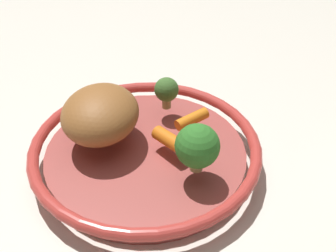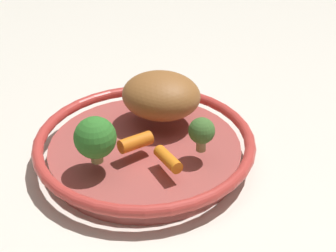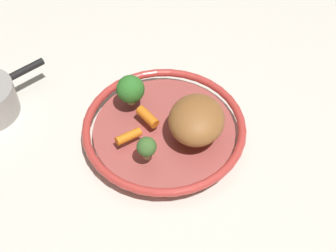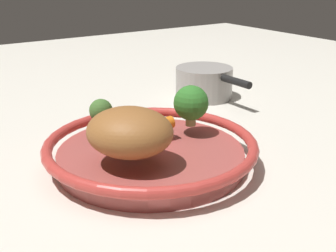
{
  "view_description": "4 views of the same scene",
  "coord_description": "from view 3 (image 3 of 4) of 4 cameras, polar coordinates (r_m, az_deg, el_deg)",
  "views": [
    {
      "loc": [
        -0.29,
        -0.37,
        0.43
      ],
      "look_at": [
        0.02,
        -0.02,
        0.07
      ],
      "focal_mm": 45.11,
      "sensor_mm": 36.0,
      "label": 1
    },
    {
      "loc": [
        0.53,
        -0.34,
        0.46
      ],
      "look_at": [
        0.02,
        0.03,
        0.06
      ],
      "focal_mm": 53.15,
      "sensor_mm": 36.0,
      "label": 2
    },
    {
      "loc": [
        0.39,
        0.48,
        0.77
      ],
      "look_at": [
        0.01,
        0.02,
        0.07
      ],
      "focal_mm": 50.0,
      "sensor_mm": 36.0,
      "label": 3
    },
    {
      "loc": [
        -0.56,
        0.35,
        0.31
      ],
      "look_at": [
        -0.01,
        -0.03,
        0.06
      ],
      "focal_mm": 48.11,
      "sensor_mm": 36.0,
      "label": 4
    }
  ],
  "objects": [
    {
      "name": "broccoli_floret_large",
      "position": [
        0.97,
        -4.6,
        4.46
      ],
      "size": [
        0.06,
        0.06,
        0.07
      ],
      "color": "#96AA66",
      "rests_on": "serving_bowl"
    },
    {
      "name": "baby_carrot_left",
      "position": [
        0.95,
        -2.51,
        1.12
      ],
      "size": [
        0.02,
        0.05,
        0.02
      ],
      "primitive_type": "cylinder",
      "rotation": [
        1.51,
        0.0,
        0.01
      ],
      "color": "orange",
      "rests_on": "serving_bowl"
    },
    {
      "name": "serving_bowl",
      "position": [
        0.97,
        -0.47,
        -0.49
      ],
      "size": [
        0.34,
        0.34,
        0.04
      ],
      "color": "#A84C47",
      "rests_on": "ground_plane"
    },
    {
      "name": "roast_chicken_piece",
      "position": [
        0.91,
        3.5,
        0.78
      ],
      "size": [
        0.17,
        0.16,
        0.07
      ],
      "primitive_type": "ellipsoid",
      "rotation": [
        0.0,
        0.0,
        0.67
      ],
      "color": "#955C2D",
      "rests_on": "serving_bowl"
    },
    {
      "name": "baby_carrot_center",
      "position": [
        0.92,
        -4.83,
        -1.26
      ],
      "size": [
        0.06,
        0.02,
        0.02
      ],
      "primitive_type": "cylinder",
      "rotation": [
        1.52,
        0.0,
        1.45
      ],
      "color": "orange",
      "rests_on": "serving_bowl"
    },
    {
      "name": "ground_plane",
      "position": [
        0.99,
        -0.47,
        -1.38
      ],
      "size": [
        2.5,
        2.5,
        0.0
      ],
      "primitive_type": "plane",
      "color": "silver"
    },
    {
      "name": "broccoli_floret_mid",
      "position": [
        0.87,
        -2.63,
        -2.6
      ],
      "size": [
        0.04,
        0.04,
        0.05
      ],
      "color": "tan",
      "rests_on": "serving_bowl"
    }
  ]
}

